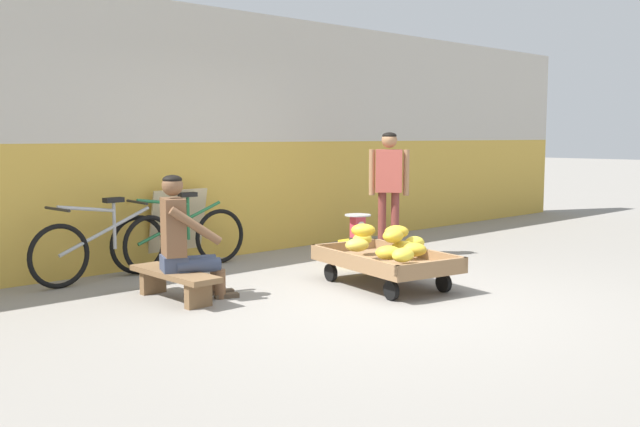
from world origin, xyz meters
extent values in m
plane|color=gray|center=(0.00, 0.00, 0.00)|extent=(80.00, 80.00, 0.00)
cube|color=gold|center=(0.00, 3.05, 0.71)|extent=(16.00, 0.30, 1.41)
cube|color=#B7B2A8|center=(0.00, 3.05, 2.20)|extent=(16.00, 0.30, 1.59)
cube|color=#8E6B47|center=(0.56, 0.41, 0.23)|extent=(1.10, 1.57, 0.05)
cube|color=#8E6B47|center=(0.16, 0.48, 0.31)|extent=(0.31, 1.42, 0.10)
cube|color=#8E6B47|center=(0.95, 0.33, 0.31)|extent=(0.31, 1.42, 0.10)
cube|color=#8E6B47|center=(0.69, 1.09, 0.31)|extent=(0.83, 0.20, 0.10)
cube|color=#8E6B47|center=(0.43, -0.28, 0.31)|extent=(0.83, 0.20, 0.10)
cylinder|color=black|center=(0.34, 0.96, 0.09)|extent=(0.08, 0.19, 0.18)
cylinder|color=black|center=(0.96, 0.84, 0.09)|extent=(0.08, 0.19, 0.18)
cylinder|color=black|center=(0.15, -0.03, 0.09)|extent=(0.08, 0.19, 0.18)
cylinder|color=black|center=(0.77, -0.15, 0.09)|extent=(0.08, 0.19, 0.18)
ellipsoid|color=gold|center=(0.49, -0.01, 0.42)|extent=(0.30, 0.29, 0.13)
ellipsoid|color=yellow|center=(0.31, 0.55, 0.42)|extent=(0.29, 0.26, 0.13)
ellipsoid|color=gold|center=(0.19, 0.04, 0.42)|extent=(0.30, 0.29, 0.13)
ellipsoid|color=yellow|center=(0.83, 0.26, 0.42)|extent=(0.26, 0.21, 0.13)
ellipsoid|color=gold|center=(0.52, 0.15, 0.42)|extent=(0.30, 0.28, 0.13)
ellipsoid|color=yellow|center=(0.19, -0.13, 0.42)|extent=(0.26, 0.21, 0.13)
ellipsoid|color=yellow|center=(0.64, 0.79, 0.42)|extent=(0.27, 0.22, 0.13)
ellipsoid|color=gold|center=(0.43, 0.58, 0.56)|extent=(0.30, 0.30, 0.13)
ellipsoid|color=gold|center=(0.38, 0.16, 0.55)|extent=(0.27, 0.23, 0.13)
ellipsoid|color=gold|center=(0.65, 0.34, 0.54)|extent=(0.30, 0.29, 0.13)
cube|color=brown|center=(-1.28, 1.32, 0.24)|extent=(0.30, 1.10, 0.05)
cube|color=brown|center=(-1.28, 1.71, 0.11)|extent=(0.24, 0.08, 0.22)
cube|color=brown|center=(-1.28, 0.94, 0.11)|extent=(0.24, 0.08, 0.22)
cylinder|color=brown|center=(-0.87, 1.26, 0.14)|extent=(0.10, 0.10, 0.27)
cube|color=#4C3D2D|center=(-0.82, 1.24, 0.02)|extent=(0.24, 0.16, 0.04)
cylinder|color=#38425B|center=(-1.06, 1.34, 0.32)|extent=(0.42, 0.27, 0.13)
cylinder|color=brown|center=(-0.94, 1.10, 0.14)|extent=(0.10, 0.10, 0.27)
cube|color=#4C3D2D|center=(-0.88, 1.07, 0.02)|extent=(0.24, 0.16, 0.04)
cylinder|color=#38425B|center=(-1.12, 1.17, 0.32)|extent=(0.42, 0.27, 0.13)
cube|color=#38425B|center=(-1.28, 1.32, 0.34)|extent=(0.31, 0.34, 0.14)
cube|color=brown|center=(-1.28, 1.32, 0.67)|extent=(0.28, 0.36, 0.52)
cylinder|color=brown|center=(-1.06, 1.45, 0.70)|extent=(0.47, 0.24, 0.36)
cylinder|color=brown|center=(-1.20, 1.08, 0.70)|extent=(0.47, 0.24, 0.36)
sphere|color=brown|center=(-1.28, 1.32, 1.05)|extent=(0.19, 0.19, 0.19)
ellipsoid|color=black|center=(-1.28, 1.32, 1.10)|extent=(0.17, 0.17, 0.09)
cube|color=gold|center=(1.19, 1.39, 0.15)|extent=(0.36, 0.28, 0.30)
cylinder|color=#28282D|center=(1.19, 1.39, 0.32)|extent=(0.20, 0.20, 0.03)
cube|color=#C6384C|center=(1.19, 1.39, 0.45)|extent=(0.16, 0.10, 0.24)
cylinder|color=white|center=(1.19, 1.33, 0.45)|extent=(0.13, 0.01, 0.13)
cylinder|color=#B2B5BA|center=(1.19, 1.39, 0.58)|extent=(0.30, 0.30, 0.01)
torus|color=black|center=(-1.83, 2.52, 0.32)|extent=(0.64, 0.09, 0.64)
torus|color=black|center=(-0.81, 2.59, 0.32)|extent=(0.64, 0.09, 0.64)
cylinder|color=#9EA0A5|center=(-1.32, 2.56, 0.52)|extent=(1.03, 0.10, 0.43)
cylinder|color=#9EA0A5|center=(-1.22, 2.56, 0.56)|extent=(0.04, 0.04, 0.48)
cylinder|color=#9EA0A5|center=(-1.53, 2.54, 0.76)|extent=(0.62, 0.07, 0.12)
cube|color=black|center=(-1.22, 2.56, 0.83)|extent=(0.21, 0.11, 0.05)
cylinder|color=black|center=(-1.83, 2.52, 0.78)|extent=(0.06, 0.48, 0.03)
torus|color=black|center=(-0.90, 2.66, 0.32)|extent=(0.64, 0.09, 0.64)
torus|color=black|center=(0.11, 2.59, 0.32)|extent=(0.64, 0.09, 0.64)
cylinder|color=#236B3D|center=(-0.39, 2.62, 0.52)|extent=(1.03, 0.11, 0.43)
cylinder|color=#236B3D|center=(-0.29, 2.62, 0.56)|extent=(0.04, 0.04, 0.48)
cylinder|color=#236B3D|center=(-0.60, 2.64, 0.76)|extent=(0.62, 0.08, 0.12)
cube|color=black|center=(-0.29, 2.62, 0.83)|extent=(0.21, 0.11, 0.05)
cylinder|color=black|center=(-0.90, 2.66, 0.78)|extent=(0.06, 0.48, 0.03)
cube|color=#C6B289|center=(-0.30, 2.85, 0.44)|extent=(0.70, 0.22, 0.88)
cylinder|color=brown|center=(1.96, 1.50, 0.40)|extent=(0.10, 0.10, 0.80)
cylinder|color=brown|center=(1.86, 1.62, 0.40)|extent=(0.10, 0.10, 0.80)
cube|color=#B24C42|center=(1.91, 1.56, 1.06)|extent=(0.36, 0.37, 0.52)
cylinder|color=#9E704C|center=(2.04, 1.40, 1.04)|extent=(0.07, 0.07, 0.56)
cylinder|color=#9E704C|center=(1.78, 1.72, 1.04)|extent=(0.07, 0.07, 0.56)
sphere|color=#9E704C|center=(1.91, 1.56, 1.44)|extent=(0.19, 0.19, 0.19)
ellipsoid|color=black|center=(1.91, 1.56, 1.49)|extent=(0.17, 0.17, 0.09)
cube|color=silver|center=(1.09, 0.92, 0.12)|extent=(0.18, 0.12, 0.24)
camera|label=1|loc=(-4.66, -4.21, 1.49)|focal=39.98mm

